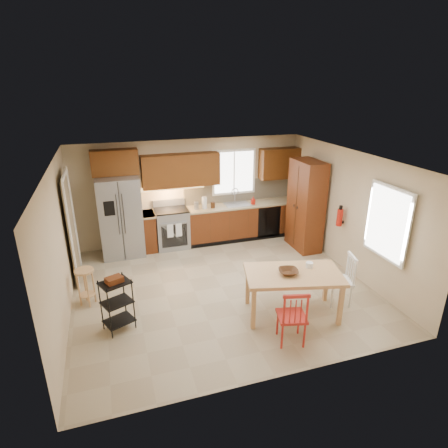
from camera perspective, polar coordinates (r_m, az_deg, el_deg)
name	(u,v)px	position (r m, az deg, el deg)	size (l,w,h in m)	color
floor	(221,287)	(7.39, -0.41, -9.58)	(5.50, 5.50, 0.00)	tan
ceiling	(221,160)	(6.48, -0.46, 9.78)	(5.50, 5.00, 0.02)	silver
wall_back	(191,191)	(9.13, -5.12, 4.99)	(5.50, 0.02, 2.50)	#CCB793
wall_front	(281,299)	(4.76, 8.73, -11.16)	(5.50, 0.02, 2.50)	#CCB793
wall_left	(59,247)	(6.63, -23.79, -3.16)	(0.02, 5.00, 2.50)	#CCB793
wall_right	(350,212)	(8.05, 18.62, 1.69)	(0.02, 5.00, 2.50)	#CCB793
refrigerator	(121,217)	(8.69, -15.48, 1.07)	(0.92, 0.75, 1.82)	gray
range_stove	(172,229)	(9.00, -7.93, -0.71)	(0.76, 0.63, 0.92)	gray
base_cabinet_narrow	(149,231)	(8.95, -11.40, -1.13)	(0.30, 0.60, 0.90)	#5B2910
base_cabinet_run	(244,221)	(9.46, 3.07, 0.52)	(2.92, 0.60, 0.90)	#5B2910
dishwasher	(269,222)	(9.42, 6.88, 0.29)	(0.60, 0.02, 0.78)	black
backsplash	(241,190)	(9.49, 2.55, 5.20)	(2.92, 0.03, 0.55)	#C3B492
upper_over_fridge	(115,162)	(8.56, -16.33, 9.00)	(1.00, 0.35, 0.55)	#5F300F
upper_left_block	(181,170)	(8.77, -6.60, 8.14)	(1.80, 0.35, 0.75)	#5F300F
upper_right_block	(279,163)	(9.56, 8.43, 9.13)	(1.00, 0.35, 0.75)	#5F300F
window_back	(234,172)	(9.30, 1.50, 7.91)	(1.12, 0.04, 1.12)	white
sink	(237,206)	(9.26, 2.02, 2.77)	(0.62, 0.46, 0.16)	gray
undercab_glow	(169,188)	(8.80, -8.38, 5.43)	(1.60, 0.30, 0.01)	#FFBF66
soap_bottle	(253,200)	(9.26, 4.46, 3.60)	(0.09, 0.09, 0.19)	#B0170C
paper_towel	(204,203)	(8.92, -3.01, 3.25)	(0.12, 0.12, 0.28)	white
canister_steel	(196,206)	(8.89, -4.25, 2.82)	(0.11, 0.11, 0.18)	gray
canister_wood	(213,205)	(8.97, -1.72, 2.89)	(0.10, 0.10, 0.14)	#462612
pantry	(306,206)	(8.88, 12.35, 2.76)	(0.50, 0.95, 2.10)	#5B2910
fire_extinguisher	(340,217)	(8.14, 17.21, 0.96)	(0.12, 0.12, 0.36)	#B0170C
window_right	(388,223)	(7.10, 23.66, 0.18)	(0.04, 1.02, 1.32)	white
doorway	(71,229)	(7.90, -22.25, -0.71)	(0.04, 0.95, 2.10)	#8C7A59
dining_table	(292,294)	(6.55, 10.33, -10.44)	(1.58, 0.89, 0.77)	tan
chair_red	(292,315)	(5.88, 10.27, -13.51)	(0.44, 0.44, 0.93)	#AE231A
chair_white	(339,280)	(7.00, 17.16, -8.14)	(0.44, 0.44, 0.93)	white
table_bowl	(288,274)	(6.31, 9.77, -7.55)	(0.32, 0.32, 0.08)	#462612
table_jar	(309,266)	(6.57, 12.87, -6.27)	(0.12, 0.12, 0.14)	white
bar_stool	(86,287)	(7.15, -20.24, -9.00)	(0.33, 0.33, 0.69)	tan
utility_cart	(117,305)	(6.29, -15.95, -11.76)	(0.45, 0.35, 0.89)	black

